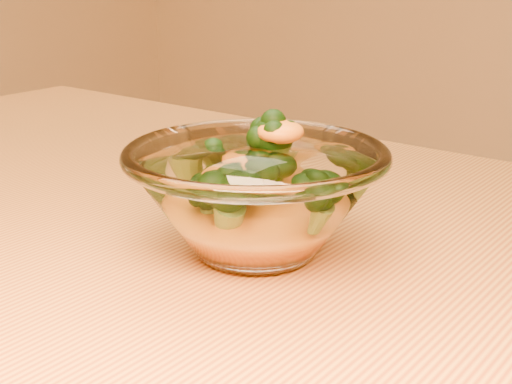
% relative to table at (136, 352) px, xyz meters
% --- Properties ---
extents(table, '(1.20, 0.80, 0.75)m').
position_rel_table_xyz_m(table, '(0.00, 0.00, 0.00)').
color(table, '#BE8939').
rests_on(table, ground).
extents(glass_bowl, '(0.19, 0.19, 0.08)m').
position_rel_table_xyz_m(glass_bowl, '(0.09, 0.04, 0.14)').
color(glass_bowl, white).
rests_on(glass_bowl, table).
extents(cheese_sauce, '(0.11, 0.11, 0.03)m').
position_rel_table_xyz_m(cheese_sauce, '(0.09, 0.04, 0.13)').
color(cheese_sauce, '#D65B12').
rests_on(cheese_sauce, glass_bowl).
extents(broccoli_heap, '(0.14, 0.12, 0.08)m').
position_rel_table_xyz_m(broccoli_heap, '(0.09, 0.05, 0.16)').
color(broccoli_heap, black).
rests_on(broccoli_heap, cheese_sauce).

